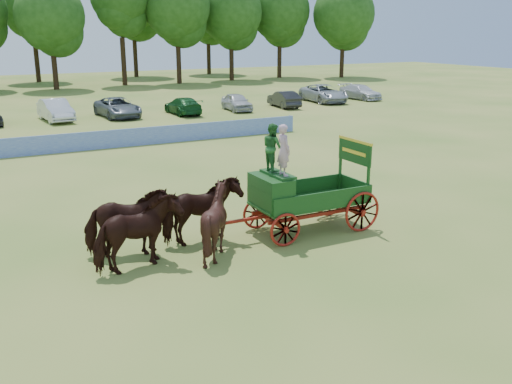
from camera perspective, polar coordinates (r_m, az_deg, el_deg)
The scene contains 8 objects.
ground at distance 17.88m, azimuth 0.60°, elevation -5.75°, with size 160.00×160.00×0.00m, color #9C9146.
horse_lead_left at distance 16.42m, azimuth -11.76°, elevation -4.15°, with size 1.15×2.52×2.13m, color black.
horse_lead_right at distance 17.42m, azimuth -12.78°, elevation -3.03°, with size 1.15×2.52×2.13m, color black.
horse_wheel_left at distance 17.17m, azimuth -4.05°, elevation -2.94°, with size 1.72×1.93×2.13m, color black.
horse_wheel_right at distance 18.13m, azimuth -5.45°, elevation -1.94°, with size 1.15×2.52×2.13m, color black.
farm_dray at distance 18.78m, azimuth 3.47°, elevation 0.63°, with size 5.99×2.00×3.79m.
sponsor_banner at distance 33.90m, azimuth -15.55°, elevation 5.02°, with size 26.00×0.08×1.05m, color #2140B7.
parked_cars at distance 46.21m, azimuth -14.71°, elevation 8.15°, with size 55.65×6.80×1.65m.
Camera 1 is at (-7.87, -14.63, 6.61)m, focal length 40.00 mm.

